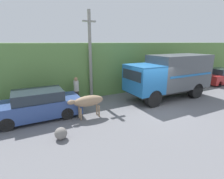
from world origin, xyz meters
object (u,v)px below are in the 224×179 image
Objects in this scene: pedestrian_on_hill at (76,89)px; roadside_rock at (61,133)px; parked_suv at (37,105)px; hatchback_car at (220,77)px; brown_cow at (88,101)px; cargo_truck at (170,74)px; utility_pole at (90,55)px.

roadside_rock is (-1.97, -4.27, -0.72)m from pedestrian_on_hill.
parked_suv is 16.77m from hatchback_car.
cargo_truck is at bearing 16.05° from brown_cow.
parked_suv is at bearing 103.44° from roadside_rock.
parked_suv is 8.57× the size of roadside_rock.
brown_cow is at bearing -174.33° from cargo_truck.
brown_cow is 0.58× the size of hatchback_car.
hatchback_car is at bearing 11.05° from roadside_rock.
parked_suv is at bearing 177.23° from cargo_truck.
cargo_truck is 9.11m from parked_suv.
brown_cow is 3.79× the size of roadside_rock.
brown_cow is at bearing 40.90° from roadside_rock.
parked_suv is 1.30× the size of hatchback_car.
utility_pole is 6.31m from roadside_rock.
brown_cow is 2.51m from roadside_rock.
hatchback_car is at bearing -6.47° from utility_pole.
pedestrian_on_hill is 2.52m from utility_pole.
pedestrian_on_hill is at bearing -164.12° from utility_pole.
cargo_truck reaches higher than roadside_rock.
cargo_truck is at bearing -24.85° from utility_pole.
hatchback_car reaches higher than brown_cow.
utility_pole is at bearing 76.72° from brown_cow.
roadside_rock is (-1.83, -1.58, -0.67)m from brown_cow.
cargo_truck is 5.93m from utility_pole.
roadside_rock is (0.64, -2.69, -0.50)m from parked_suv.
brown_cow is 4.00m from utility_pole.
roadside_rock is at bearing 81.16° from pedestrian_on_hill.
utility_pole reaches higher than roadside_rock.
brown_cow is 0.44× the size of parked_suv.
parked_suv is (-2.47, 1.11, -0.17)m from brown_cow.
utility_pole is (1.20, 0.34, 2.18)m from pedestrian_on_hill.
pedestrian_on_hill is (-6.43, 2.08, -0.77)m from cargo_truck.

